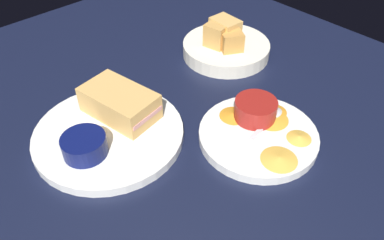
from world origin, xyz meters
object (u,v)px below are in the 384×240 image
Objects in this scene: spoon_by_gravy_ramekin at (271,117)px; bread_basket_rear at (226,45)px; plate_chips_companion at (258,136)px; spoon_by_dark_ramekin at (103,128)px; ramekin_dark_sauce at (84,145)px; plate_sandwich_main at (109,134)px; sandwich_half_near at (120,103)px; ramekin_light_gravy at (256,109)px.

bread_basket_rear reaches higher than spoon_by_gravy_ramekin.
bread_basket_rear reaches higher than plate_chips_companion.
bread_basket_rear reaches higher than spoon_by_dark_ramekin.
ramekin_dark_sauce is at bearing -123.64° from plate_chips_companion.
bread_basket_rear reaches higher than plate_sandwich_main.
plate_sandwich_main is 28.09cm from spoon_by_gravy_ramekin.
plate_sandwich_main is 1.55cm from spoon_by_dark_ramekin.
ramekin_dark_sauce is (1.84, -5.38, 2.54)cm from plate_sandwich_main.
sandwich_half_near is at bearing 112.99° from ramekin_dark_sauce.
bread_basket_rear is at bearing 144.85° from plate_chips_companion.
sandwich_half_near is 0.71× the size of plate_chips_companion.
plate_chips_companion is at bearing 56.36° from ramekin_dark_sauce.
bread_basket_rear reaches higher than sandwich_half_near.
ramekin_dark_sauce is 28.39cm from plate_chips_companion.
ramekin_dark_sauce is at bearing -115.92° from ramekin_light_gravy.
sandwich_half_near is 29.71cm from bread_basket_rear.
ramekin_dark_sauce is 0.37× the size of bread_basket_rear.
spoon_by_dark_ramekin and spoon_by_gravy_ramekin have the same top height.
plate_chips_companion is 4.59cm from spoon_by_gravy_ramekin.
spoon_by_gravy_ramekin reaches higher than plate_sandwich_main.
plate_sandwich_main is 2.54× the size of spoon_by_gravy_ramekin.
ramekin_light_gravy is at bearing 140.19° from plate_chips_companion.
ramekin_light_gravy reaches higher than plate_chips_companion.
ramekin_light_gravy is (16.74, 16.42, -0.53)cm from sandwich_half_near.
plate_sandwich_main is 34.18cm from bread_basket_rear.
sandwich_half_near reaches higher than plate_sandwich_main.
spoon_by_dark_ramekin reaches higher than plate_sandwich_main.
plate_sandwich_main is at bearing -133.94° from plate_chips_companion.
ramekin_light_gravy is (-3.00, 2.50, 2.67)cm from plate_chips_companion.
ramekin_dark_sauce reaches higher than spoon_by_dark_ramekin.
spoon_by_gravy_ramekin is at bearing 99.98° from plate_chips_companion.
ramekin_dark_sauce is 0.95× the size of ramekin_light_gravy.
spoon_by_gravy_ramekin is at bearing -27.72° from bread_basket_rear.
plate_sandwich_main is at bearing -126.59° from spoon_by_gravy_ramekin.
plate_chips_companion is at bearing 46.06° from plate_sandwich_main.
sandwich_half_near reaches higher than ramekin_light_gravy.
ramekin_dark_sauce is 28.95cm from ramekin_light_gravy.
plate_chips_companion is (18.38, 18.68, -1.16)cm from spoon_by_dark_ramekin.
ramekin_dark_sauce reaches higher than plate_chips_companion.
plate_sandwich_main is at bearing 108.87° from ramekin_dark_sauce.
ramekin_dark_sauce reaches higher than plate_sandwich_main.
spoon_by_gravy_ramekin is 0.53× the size of bread_basket_rear.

